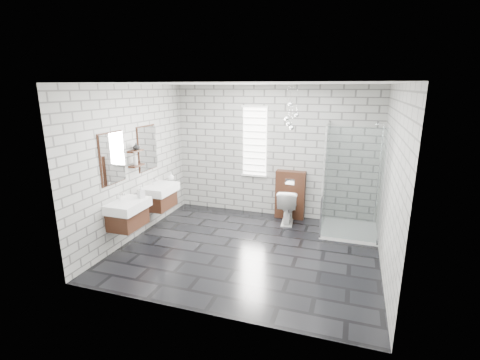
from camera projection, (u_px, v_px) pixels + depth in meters
The scene contains 20 objects.
floor at pixel (248, 250), 5.86m from camera, with size 4.20×3.60×0.02m, color black.
ceiling at pixel (249, 83), 5.15m from camera, with size 4.20×3.60×0.02m, color white.
wall_back at pixel (274, 152), 7.16m from camera, with size 4.20×0.02×2.70m, color #A3A39E.
wall_front at pixel (200, 209), 3.84m from camera, with size 4.20×0.02×2.70m, color #A3A39E.
wall_left at pixel (134, 163), 6.14m from camera, with size 0.02×3.60×2.70m, color #A3A39E.
wall_right at pixel (392, 183), 4.87m from camera, with size 0.02×3.60×2.70m, color #A3A39E.
vanity_left at pixel (126, 207), 5.69m from camera, with size 0.47×0.70×1.57m.
vanity_right at pixel (158, 190), 6.61m from camera, with size 0.47×0.70×1.57m.
shelf_lower at pixel (136, 166), 6.08m from camera, with size 0.14×0.30×0.03m, color #3E2013.
shelf_upper at pixel (135, 151), 6.01m from camera, with size 0.14×0.30×0.03m, color #3E2013.
window at pixel (255, 142), 7.21m from camera, with size 0.56×0.05×1.48m.
cistern_panel at pixel (290, 195), 7.16m from camera, with size 0.60×0.20×1.00m, color #3E2013.
flush_plate at pixel (290, 182), 6.99m from camera, with size 0.18×0.01×0.12m, color silver.
shower_enclosure at pixel (345, 208), 6.36m from camera, with size 1.00×1.00×2.03m.
pendant_cluster at pixel (291, 117), 6.44m from camera, with size 0.25×0.23×0.83m.
toilet at pixel (288, 206), 6.96m from camera, with size 0.39×0.68×0.69m, color white.
soap_bottle_a at pixel (141, 192), 5.80m from camera, with size 0.10×0.10×0.22m, color #B2B2B2.
soap_bottle_b at pixel (171, 176), 6.90m from camera, with size 0.13×0.13×0.16m, color #B2B2B2.
soap_bottle_c at pixel (135, 159), 6.01m from camera, with size 0.08×0.08×0.21m, color #B2B2B2.
vase at pixel (136, 146), 6.01m from camera, with size 0.12×0.12×0.12m, color #B2B2B2.
Camera 1 is at (1.55, -5.12, 2.65)m, focal length 26.00 mm.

